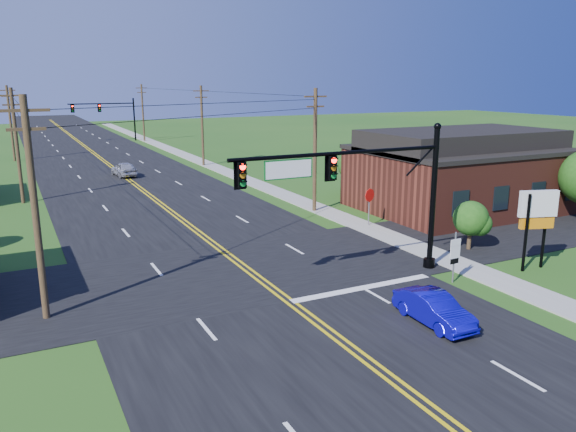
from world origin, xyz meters
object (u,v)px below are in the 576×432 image
signal_mast_main (360,185)px  signal_mast_far (106,113)px  blue_car (434,310)px  route_sign (455,254)px  stop_sign (369,199)px

signal_mast_main → signal_mast_far: size_ratio=1.03×
blue_car → route_sign: 5.29m
blue_car → stop_sign: bearing=65.6°
signal_mast_main → stop_sign: (6.61, 8.60, -2.90)m
signal_mast_far → stop_sign: bearing=-84.1°
route_sign → signal_mast_far: bearing=89.8°
route_sign → stop_sign: 11.18m
signal_mast_main → route_sign: 5.66m
signal_mast_far → route_sign: bearing=-87.0°
blue_car → signal_mast_far: bearing=90.7°
signal_mast_far → route_sign: size_ratio=4.36×
blue_car → route_sign: route_sign is taller
signal_mast_far → blue_car: size_ratio=2.90×
signal_mast_main → signal_mast_far: 72.00m
stop_sign → signal_mast_main: bearing=-143.5°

